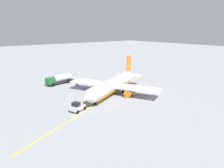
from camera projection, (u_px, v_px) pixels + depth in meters
The scene contains 8 objects.
ground_plane at pixel (112, 94), 59.78m from camera, with size 400.00×400.00×0.00m, color #939399.
airplane at pixel (113, 85), 59.54m from camera, with size 28.54×26.85×9.57m.
fuel_tanker at pixel (60, 79), 70.45m from camera, with size 10.20×4.13×3.15m.
pushback_tug at pixel (77, 107), 47.29m from camera, with size 4.09×3.42×2.20m.
refueling_worker at pixel (77, 83), 68.69m from camera, with size 0.42×0.56×1.71m.
safety_cone_nose at pixel (84, 102), 52.21m from camera, with size 0.58×0.58×0.65m, color #F2590F.
safety_cone_wingtip at pixel (86, 103), 51.62m from camera, with size 0.60×0.60×0.66m, color #F2590F.
taxi_line_marking at pixel (112, 94), 59.78m from camera, with size 67.64×0.30×0.01m, color yellow.
Camera 1 is at (35.91, 44.28, 18.20)m, focal length 33.41 mm.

